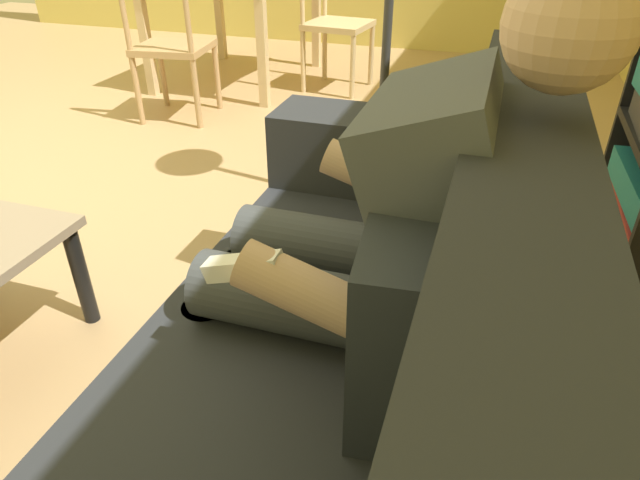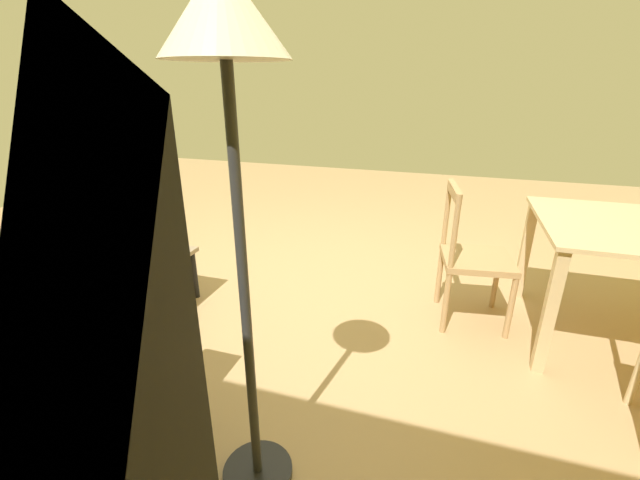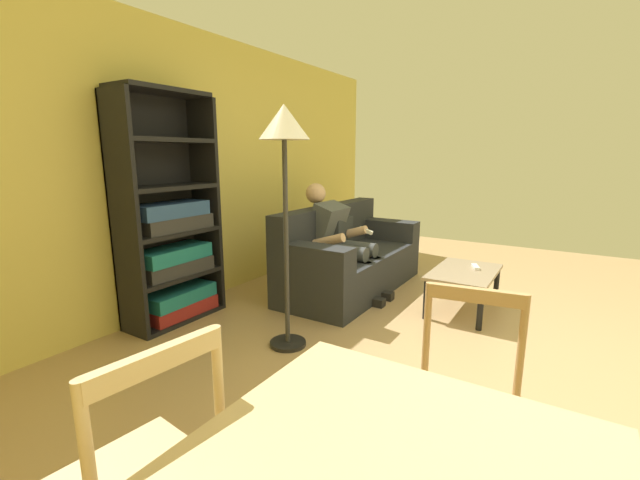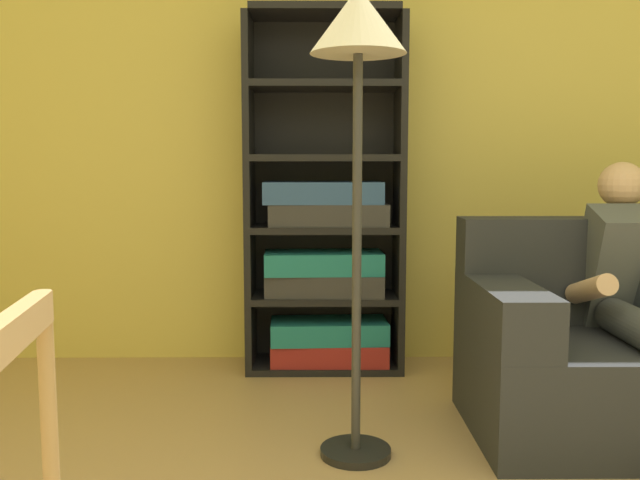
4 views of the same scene
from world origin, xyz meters
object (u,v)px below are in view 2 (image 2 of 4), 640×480
Objects in this scene: coffee_table at (124,261)px; tv_remote at (112,246)px; dining_chair_facing_couch at (472,258)px; floor_lamp at (228,76)px.

coffee_table is 5.03× the size of tv_remote.
dining_chair_facing_couch reaches higher than coffee_table.
floor_lamp is at bearing 61.44° from dining_chair_facing_couch.
floor_lamp is (0.81, 1.49, 1.07)m from dining_chair_facing_couch.
tv_remote reaches higher than coffee_table.
tv_remote is at bearing 10.65° from dining_chair_facing_couch.
tv_remote is (0.15, -0.07, 0.07)m from coffee_table.
coffee_table is 2.34m from dining_chair_facing_couch.
tv_remote is 0.19× the size of dining_chair_facing_couch.
floor_lamp is at bearing 34.31° from tv_remote.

